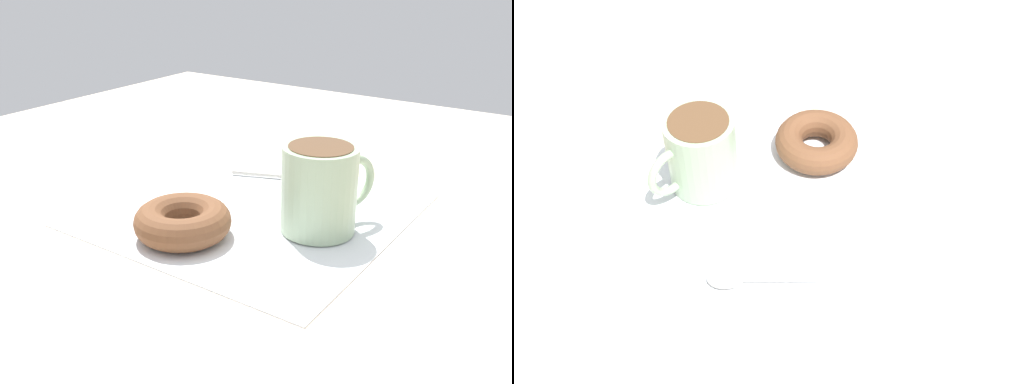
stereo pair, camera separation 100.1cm
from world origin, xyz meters
TOP-DOWN VIEW (x-y plane):
  - ground_plane at (0.00, 0.00)cm, footprint 120.00×120.00cm
  - napkin at (-0.79, 0.39)cm, footprint 31.89×31.89cm
  - coffee_cup at (-0.05, 8.63)cm, footprint 10.56×7.62cm
  - donut at (8.83, -1.92)cm, footprint 9.78×9.78cm
  - spoon at (-11.12, -0.29)cm, footprint 5.49×11.60cm

SIDE VIEW (x-z plane):
  - ground_plane at x=0.00cm, z-range -2.00..0.00cm
  - napkin at x=-0.79cm, z-range 0.00..0.30cm
  - spoon at x=-11.12cm, z-range 0.25..1.15cm
  - donut at x=8.83cm, z-range 0.30..3.56cm
  - coffee_cup at x=-0.05cm, z-range 0.43..9.42cm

